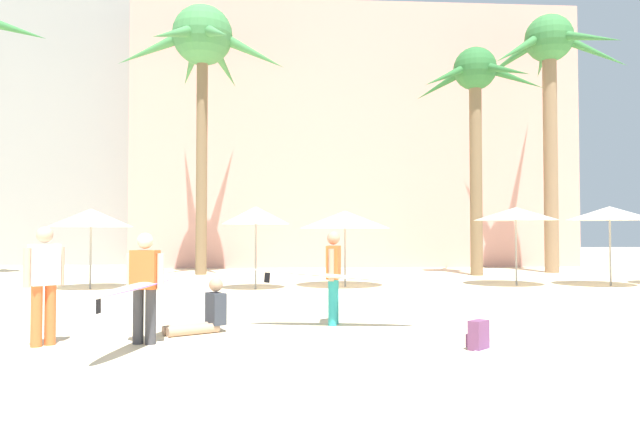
% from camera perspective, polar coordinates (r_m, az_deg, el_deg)
% --- Properties ---
extents(ground, '(120.00, 120.00, 0.00)m').
position_cam_1_polar(ground, '(5.54, 5.49, -19.41)').
color(ground, beige).
extents(hotel_pink, '(21.82, 8.02, 12.95)m').
position_cam_1_polar(hotel_pink, '(32.48, 2.91, 6.63)').
color(hotel_pink, '#DB9989').
rests_on(hotel_pink, ground).
extents(hotel_tower_gray, '(19.45, 11.93, 28.03)m').
position_cam_1_polar(hotel_tower_gray, '(40.52, -20.54, 15.98)').
color(hotel_tower_gray, gray).
rests_on(hotel_tower_gray, ground).
extents(palm_tree_far_left, '(6.22, 6.43, 10.91)m').
position_cam_1_polar(palm_tree_far_left, '(27.36, 21.39, 13.01)').
color(palm_tree_far_left, '#896B4C').
rests_on(palm_tree_far_left, ground).
extents(palm_tree_center, '(5.16, 5.16, 9.01)m').
position_cam_1_polar(palm_tree_center, '(24.46, 14.86, 11.17)').
color(palm_tree_center, brown).
rests_on(palm_tree_center, ground).
extents(palm_tree_right, '(6.84, 6.64, 10.87)m').
position_cam_1_polar(palm_tree_right, '(25.05, -11.36, 15.35)').
color(palm_tree_right, brown).
rests_on(palm_tree_right, ground).
extents(cafe_umbrella_0, '(2.59, 2.59, 2.50)m').
position_cam_1_polar(cafe_umbrella_0, '(20.58, 26.30, 0.02)').
color(cafe_umbrella_0, gray).
rests_on(cafe_umbrella_0, ground).
extents(cafe_umbrella_2, '(2.41, 2.41, 2.38)m').
position_cam_1_polar(cafe_umbrella_2, '(18.80, -21.34, -0.40)').
color(cafe_umbrella_2, gray).
rests_on(cafe_umbrella_2, ground).
extents(cafe_umbrella_3, '(2.80, 2.80, 2.35)m').
position_cam_1_polar(cafe_umbrella_3, '(18.24, 2.44, -0.61)').
color(cafe_umbrella_3, gray).
rests_on(cafe_umbrella_3, ground).
extents(cafe_umbrella_4, '(2.60, 2.60, 2.47)m').
position_cam_1_polar(cafe_umbrella_4, '(19.62, 18.48, -0.04)').
color(cafe_umbrella_4, gray).
rests_on(cafe_umbrella_4, ground).
extents(cafe_umbrella_6, '(2.01, 2.01, 2.44)m').
position_cam_1_polar(cafe_umbrella_6, '(17.49, -6.25, -0.19)').
color(cafe_umbrella_6, gray).
rests_on(cafe_umbrella_6, ground).
extents(beach_towel, '(2.07, 1.46, 0.01)m').
position_cam_1_polar(beach_towel, '(9.03, 21.05, -12.35)').
color(beach_towel, white).
rests_on(beach_towel, ground).
extents(backpack, '(0.35, 0.35, 0.42)m').
position_cam_1_polar(backpack, '(8.83, 15.09, -11.37)').
color(backpack, '#713C63').
rests_on(backpack, ground).
extents(person_far_left, '(0.89, 3.04, 1.67)m').
position_cam_1_polar(person_far_left, '(9.12, -16.85, -6.59)').
color(person_far_left, '#3D3D42').
rests_on(person_far_left, ground).
extents(person_mid_right, '(1.04, 0.83, 0.91)m').
position_cam_1_polar(person_mid_right, '(10.14, -11.06, -9.55)').
color(person_mid_right, tan).
rests_on(person_mid_right, ground).
extents(person_mid_left, '(3.03, 0.98, 1.69)m').
position_cam_1_polar(person_mid_left, '(10.58, 1.37, -5.96)').
color(person_mid_left, teal).
rests_on(person_mid_left, ground).
extents(person_mid_center, '(0.49, 0.50, 1.76)m').
position_cam_1_polar(person_mid_center, '(9.63, -25.23, -5.88)').
color(person_mid_center, orange).
rests_on(person_mid_center, ground).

